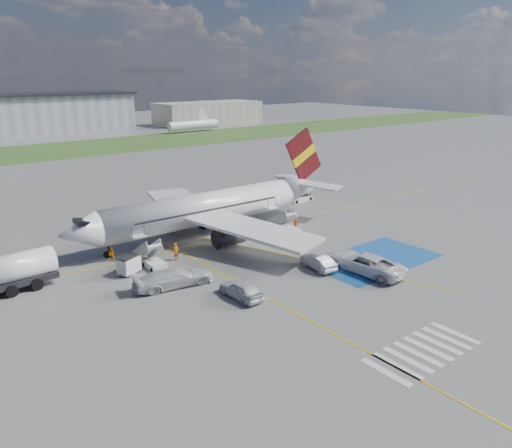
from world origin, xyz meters
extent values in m
plane|color=#60605E|center=(0.00, 0.00, 0.00)|extent=(400.00, 400.00, 0.00)
cube|color=#2D4C1E|center=(0.00, 95.00, 0.01)|extent=(400.00, 30.00, 0.01)
cube|color=gold|center=(0.00, 12.00, 0.01)|extent=(120.00, 0.20, 0.01)
cube|color=gold|center=(-5.00, -10.00, 0.01)|extent=(0.20, 60.00, 0.01)
cube|color=gold|center=(0.00, 12.00, 0.01)|extent=(20.71, 56.45, 0.01)
cube|color=#184E92|center=(10.00, -4.00, 0.01)|extent=(14.00, 8.00, 0.01)
cube|color=silver|center=(-6.00, -18.00, 0.01)|extent=(0.60, 4.00, 0.01)
cube|color=silver|center=(-4.80, -18.00, 0.01)|extent=(0.60, 4.00, 0.01)
cube|color=silver|center=(-3.60, -18.00, 0.01)|extent=(0.60, 4.00, 0.01)
cube|color=silver|center=(-2.40, -18.00, 0.01)|extent=(0.60, 4.00, 0.01)
cube|color=silver|center=(-1.20, -18.00, 0.01)|extent=(0.60, 4.00, 0.01)
cube|color=silver|center=(0.00, -18.00, 0.01)|extent=(0.60, 4.00, 0.01)
cube|color=silver|center=(1.20, -18.00, 0.01)|extent=(0.60, 4.00, 0.01)
cube|color=silver|center=(2.40, -18.00, 0.01)|extent=(0.60, 4.00, 0.01)
cube|color=gray|center=(20.00, 135.00, 6.00)|extent=(48.00, 18.00, 12.00)
cube|color=gray|center=(75.00, 128.00, 4.00)|extent=(40.00, 16.00, 8.00)
cylinder|color=silver|center=(0.00, 14.00, 3.40)|extent=(26.00, 3.90, 3.90)
cone|color=silver|center=(-15.00, 14.00, 3.40)|extent=(4.00, 3.90, 3.90)
cube|color=black|center=(-14.40, 14.00, 4.45)|extent=(1.67, 1.90, 0.82)
cone|color=silver|center=(16.20, 14.00, 3.80)|extent=(6.50, 3.90, 3.90)
cube|color=silver|center=(1.00, 5.50, 2.80)|extent=(9.86, 15.95, 1.40)
cube|color=silver|center=(1.00, 22.50, 2.80)|extent=(9.86, 15.95, 1.40)
cylinder|color=#38383A|center=(0.00, 8.40, 1.40)|extent=(3.40, 2.10, 2.10)
cylinder|color=#38383A|center=(0.00, 19.60, 1.40)|extent=(3.40, 2.10, 2.10)
cube|color=#4F0D10|center=(16.50, 14.00, 8.20)|extent=(6.62, 0.30, 7.45)
cube|color=yellow|center=(16.50, 14.00, 8.20)|extent=(4.36, 0.40, 3.08)
cube|color=silver|center=(16.80, 10.80, 4.50)|extent=(4.73, 5.95, 0.49)
cube|color=silver|center=(16.80, 17.20, 4.50)|extent=(4.73, 5.95, 0.49)
cube|color=black|center=(0.00, 12.04, 3.75)|extent=(19.50, 0.04, 0.18)
cube|color=black|center=(0.00, 15.96, 3.75)|extent=(19.50, 0.04, 0.18)
cube|color=silver|center=(-9.50, 9.85, 1.45)|extent=(1.40, 3.73, 2.32)
cube|color=silver|center=(-9.50, 11.75, 2.50)|extent=(1.40, 1.00, 0.12)
cylinder|color=black|center=(-10.20, 11.75, 3.05)|extent=(0.06, 0.06, 1.10)
cylinder|color=black|center=(-8.80, 11.75, 3.05)|extent=(0.06, 0.06, 1.10)
cube|color=silver|center=(-9.50, 8.25, 0.35)|extent=(1.60, 2.40, 0.70)
cube|color=silver|center=(9.00, 9.85, 1.45)|extent=(1.40, 3.73, 2.32)
cube|color=silver|center=(9.00, 11.75, 2.50)|extent=(1.40, 1.00, 0.12)
cylinder|color=black|center=(8.30, 11.75, 3.05)|extent=(0.06, 0.06, 1.10)
cylinder|color=black|center=(9.70, 11.75, 3.05)|extent=(0.06, 0.06, 1.10)
cube|color=silver|center=(9.00, 8.25, 0.35)|extent=(1.60, 2.40, 0.70)
cylinder|color=silver|center=(-22.23, 11.24, 2.22)|extent=(7.69, 3.08, 2.55)
cube|color=black|center=(-22.23, 11.24, 0.94)|extent=(7.69, 3.08, 0.55)
cube|color=silver|center=(-12.20, 8.51, 0.93)|extent=(2.54, 2.09, 1.53)
cube|color=black|center=(-12.20, 8.51, 1.75)|extent=(2.39, 1.94, 0.13)
cube|color=silver|center=(20.94, 19.10, 0.35)|extent=(4.33, 1.72, 0.71)
cube|color=black|center=(22.00, 19.18, 0.97)|extent=(2.84, 1.26, 0.79)
imported|color=silver|center=(-6.74, -2.78, 0.81)|extent=(2.01, 4.77, 1.61)
imported|color=#B7B9BF|center=(3.47, -2.14, 0.74)|extent=(2.24, 4.69, 1.48)
imported|color=silver|center=(6.51, -5.47, 1.26)|extent=(3.51, 6.88, 2.51)
imported|color=silver|center=(-10.21, 3.05, 1.13)|extent=(6.08, 3.28, 2.26)
imported|color=orange|center=(-6.64, 8.91, 0.94)|extent=(0.80, 0.67, 1.88)
imported|color=orange|center=(-12.19, 12.77, 0.79)|extent=(0.92, 0.97, 1.57)
imported|color=#EB590C|center=(10.63, 8.99, 0.82)|extent=(0.43, 0.97, 1.63)
camera|label=1|loc=(-30.74, -35.32, 19.29)|focal=35.00mm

